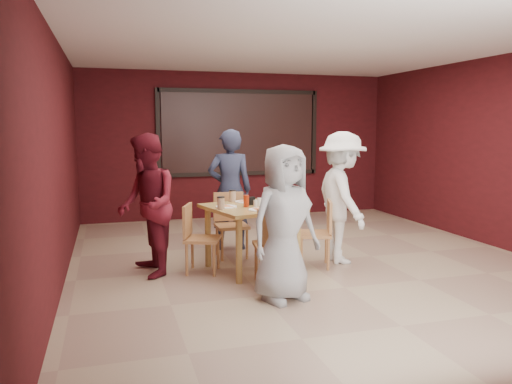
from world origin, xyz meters
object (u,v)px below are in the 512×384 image
object	(u,v)px
chair_front	(275,242)
diner_back	(230,190)
dining_table	(252,214)
chair_right	(320,229)
diner_left	(147,205)
diner_right	(342,198)
chair_left	(197,234)
chair_back	(230,221)
diner_front	(284,223)

from	to	relation	value
chair_front	diner_back	xyz separation A→B (m)	(-0.07, 1.83, 0.36)
dining_table	chair_right	bearing A→B (deg)	-8.10
diner_left	diner_right	xyz separation A→B (m)	(2.48, -0.10, 0.00)
diner_left	chair_left	bearing A→B (deg)	78.34
chair_left	chair_right	world-z (taller)	chair_right
chair_right	diner_right	xyz separation A→B (m)	(0.36, 0.14, 0.37)
chair_back	chair_right	world-z (taller)	chair_back
chair_back	diner_front	distance (m)	1.89
dining_table	chair_right	distance (m)	0.90
chair_right	diner_right	size ratio (longest dim) A/B	0.50
diner_back	diner_right	distance (m)	1.65
chair_left	diner_right	size ratio (longest dim) A/B	0.49
diner_right	chair_back	bearing A→B (deg)	64.82
diner_back	diner_front	bearing A→B (deg)	100.49
diner_front	chair_front	bearing A→B (deg)	66.06
chair_left	diner_back	size ratio (longest dim) A/B	0.48
chair_front	chair_right	size ratio (longest dim) A/B	1.06
chair_back	diner_left	xyz separation A→B (m)	(-1.16, -0.60, 0.36)
chair_right	diner_back	distance (m)	1.57
chair_back	diner_front	world-z (taller)	diner_front
diner_back	diner_left	bearing A→B (deg)	48.56
chair_right	diner_left	size ratio (longest dim) A/B	0.50
chair_back	diner_right	xyz separation A→B (m)	(1.32, -0.71, 0.36)
chair_back	chair_right	size ratio (longest dim) A/B	1.02
diner_front	diner_back	xyz separation A→B (m)	(-0.02, 2.26, 0.07)
chair_left	dining_table	bearing A→B (deg)	-6.43
dining_table	diner_front	distance (m)	1.14
diner_front	diner_right	xyz separation A→B (m)	(1.21, 1.15, 0.05)
chair_left	diner_front	world-z (taller)	diner_front
chair_front	chair_left	xyz separation A→B (m)	(-0.74, 0.79, -0.04)
chair_right	diner_back	bearing A→B (deg)	125.05
dining_table	chair_front	xyz separation A→B (m)	(0.06, -0.71, -0.19)
diner_left	chair_back	bearing A→B (deg)	110.32
chair_left	diner_front	xyz separation A→B (m)	(0.69, -1.21, 0.33)
chair_right	diner_front	size ratio (longest dim) A/B	0.53
chair_front	diner_left	world-z (taller)	diner_left
dining_table	chair_back	size ratio (longest dim) A/B	1.42
diner_back	diner_left	size ratio (longest dim) A/B	1.02
diner_left	chair_front	bearing A→B (deg)	50.63
diner_front	diner_left	xyz separation A→B (m)	(-1.27, 1.26, 0.05)
dining_table	chair_right	size ratio (longest dim) A/B	1.45
diner_front	chair_left	bearing A→B (deg)	102.38
diner_right	chair_left	bearing A→B (deg)	91.20
chair_front	chair_back	distance (m)	1.44
chair_left	diner_right	distance (m)	1.94
diner_front	chair_back	bearing A→B (deg)	76.17
chair_left	chair_front	bearing A→B (deg)	-46.75
dining_table	chair_left	distance (m)	0.72
chair_back	diner_left	world-z (taller)	diner_left
chair_back	diner_back	size ratio (longest dim) A/B	0.50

